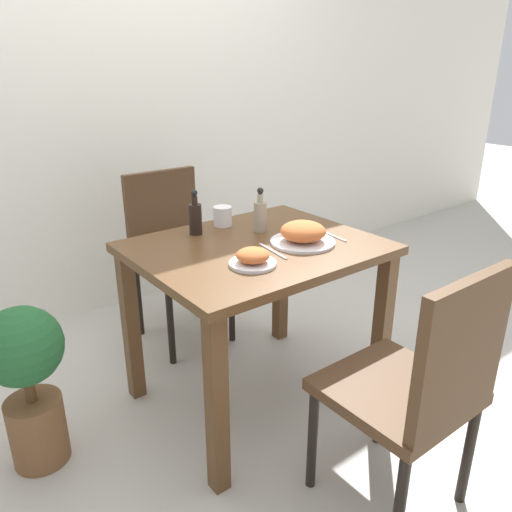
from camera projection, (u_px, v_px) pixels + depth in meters
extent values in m
plane|color=#B7B2A8|center=(256.00, 395.00, 2.24)|extent=(16.00, 16.00, 0.00)
cube|color=white|center=(114.00, 82.00, 2.72)|extent=(8.00, 0.05, 2.60)
cube|color=brown|center=(256.00, 249.00, 1.99)|extent=(0.94, 0.77, 0.04)
cube|color=brown|center=(217.00, 406.00, 1.64)|extent=(0.06, 0.06, 0.69)
cube|color=brown|center=(382.00, 329.00, 2.11)|extent=(0.06, 0.06, 0.69)
cube|color=brown|center=(131.00, 327.00, 2.13)|extent=(0.06, 0.06, 0.69)
cube|color=brown|center=(281.00, 279.00, 2.60)|extent=(0.06, 0.06, 0.69)
cube|color=#4C331E|center=(396.00, 391.00, 1.59)|extent=(0.42, 0.42, 0.04)
cube|color=#4C331E|center=(462.00, 352.00, 1.36)|extent=(0.40, 0.04, 0.44)
cylinder|color=black|center=(381.00, 398.00, 1.90)|extent=(0.03, 0.03, 0.40)
cylinder|color=black|center=(312.00, 439.00, 1.70)|extent=(0.03, 0.03, 0.40)
cylinder|color=black|center=(468.00, 453.00, 1.64)|extent=(0.03, 0.03, 0.40)
cylinder|color=black|center=(399.00, 509.00, 1.43)|extent=(0.03, 0.03, 0.40)
cube|color=#4C331E|center=(182.00, 265.00, 2.57)|extent=(0.42, 0.42, 0.04)
cube|color=#4C331E|center=(162.00, 212.00, 2.63)|extent=(0.40, 0.04, 0.44)
cylinder|color=black|center=(171.00, 327.00, 2.42)|extent=(0.03, 0.03, 0.40)
cylinder|color=black|center=(232.00, 306.00, 2.62)|extent=(0.03, 0.03, 0.40)
cylinder|color=black|center=(139.00, 301.00, 2.68)|extent=(0.03, 0.03, 0.40)
cylinder|color=black|center=(196.00, 284.00, 2.89)|extent=(0.03, 0.03, 0.40)
cylinder|color=white|center=(303.00, 242.00, 1.99)|extent=(0.26, 0.26, 0.01)
ellipsoid|color=#CC6633|center=(303.00, 231.00, 1.98)|extent=(0.18, 0.18, 0.08)
cylinder|color=white|center=(253.00, 264.00, 1.78)|extent=(0.17, 0.17, 0.01)
ellipsoid|color=#CC6633|center=(253.00, 255.00, 1.77)|extent=(0.12, 0.12, 0.05)
cylinder|color=white|center=(223.00, 216.00, 2.20)|extent=(0.08, 0.08, 0.09)
cylinder|color=black|center=(195.00, 219.00, 2.08)|extent=(0.05, 0.05, 0.13)
cylinder|color=black|center=(194.00, 200.00, 2.05)|extent=(0.02, 0.02, 0.04)
sphere|color=black|center=(194.00, 193.00, 2.04)|extent=(0.03, 0.03, 0.03)
cylinder|color=gray|center=(260.00, 217.00, 2.11)|extent=(0.05, 0.05, 0.13)
cylinder|color=gray|center=(260.00, 198.00, 2.08)|extent=(0.02, 0.02, 0.04)
sphere|color=black|center=(260.00, 191.00, 2.07)|extent=(0.03, 0.03, 0.03)
cube|color=silver|center=(272.00, 251.00, 1.90)|extent=(0.03, 0.19, 0.00)
cube|color=silver|center=(331.00, 235.00, 2.08)|extent=(0.03, 0.19, 0.00)
cylinder|color=brown|center=(38.00, 430.00, 1.84)|extent=(0.20, 0.20, 0.26)
cylinder|color=brown|center=(30.00, 391.00, 1.78)|extent=(0.04, 0.04, 0.08)
sphere|color=#235B2D|center=(22.00, 346.00, 1.71)|extent=(0.28, 0.28, 0.28)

